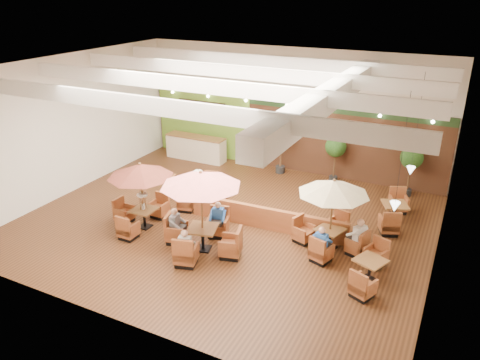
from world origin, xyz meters
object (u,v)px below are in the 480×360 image
Objects in this scene: diner_1 at (218,216)px; diner_3 at (322,240)px; topiary_2 at (411,160)px; table_1 at (201,197)px; service_counter at (196,148)px; table_4 at (369,270)px; table_0 at (140,181)px; diner_4 at (358,233)px; booth_divider at (267,218)px; table_3 at (199,192)px; table_5 at (394,213)px; table_2 at (333,201)px; diner_0 at (185,243)px; topiary_1 at (336,149)px; topiary_0 at (281,135)px; diner_2 at (176,222)px.

diner_3 is at bearing 164.04° from diner_1.
diner_1 is (-5.25, -6.32, -0.79)m from topiary_2.
service_counter is at bearing 107.53° from table_1.
table_0 is at bearing -154.92° from table_4.
diner_1 is at bearing 74.52° from table_1.
diner_4 is (4.51, 1.90, -1.09)m from table_1.
table_4 is 3.20× the size of diner_1.
booth_divider is at bearing -39.81° from service_counter.
table_3 is 0.93× the size of table_5.
table_0 is 3.12× the size of diner_1.
diner_4 is at bearing -127.46° from table_5.
service_counter is 3.65× the size of diner_4.
diner_0 is (-3.62, -2.91, -0.93)m from table_2.
topiary_2 is 6.57m from diner_3.
booth_divider is at bearing -178.51° from table_4.
table_1 is at bearing -7.57° from table_0.
booth_divider is 3.47m from diner_0.
table_1 reaches higher than diner_4.
table_4 is at bearing 2.41° from diner_0.
table_2 reaches higher than topiary_2.
table_0 is 0.91× the size of table_5.
topiary_1 is (4.85, 6.95, -0.21)m from table_0.
topiary_0 is 3.10× the size of diner_0.
diner_2 reaches higher than diner_3.
booth_divider is 3.40m from table_3.
service_counter is at bearing 141.89° from table_5.
table_3 is (0.67, 2.66, -1.33)m from table_0.
service_counter is 0.52× the size of booth_divider.
diner_2 reaches higher than booth_divider.
topiary_0 is 3.04× the size of diner_1.
table_3 is 3.19× the size of diner_1.
diner_3 is at bearing -58.27° from topiary_0.
diner_3 is at bearing -137.02° from table_5.
service_counter is 1.12× the size of table_5.
topiary_1 is 3.06m from topiary_2.
table_0 is at bearing -118.35° from table_3.
service_counter is 9.35m from diner_0.
topiary_1 is (2.47, -0.00, -0.23)m from topiary_0.
table_5 is 1.30× the size of topiary_1.
service_counter is at bearing -178.32° from topiary_1.
topiary_2 is (0.08, 6.66, 1.21)m from table_4.
topiary_1 is 0.99× the size of topiary_2.
service_counter is 1.23× the size of table_0.
topiary_1 is at bearing -125.15° from diner_1.
topiary_2 is (9.88, 0.20, 0.96)m from service_counter.
booth_divider is 2.36× the size of table_0.
diner_4 is (4.51, 0.90, 0.02)m from diner_1.
table_1 is at bearing -87.79° from topiary_0.
table_1 is at bearing 140.42° from diner_4.
table_0 is 0.98× the size of table_4.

